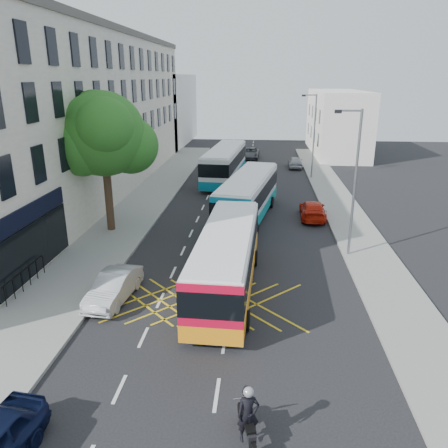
% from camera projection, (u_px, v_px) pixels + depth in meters
% --- Properties ---
extents(ground, '(120.00, 120.00, 0.00)m').
position_uv_depth(ground, '(217.00, 395.00, 14.01)').
color(ground, black).
rests_on(ground, ground).
extents(pavement_left, '(5.00, 70.00, 0.15)m').
position_uv_depth(pavement_left, '(112.00, 230.00, 28.83)').
color(pavement_left, gray).
rests_on(pavement_left, ground).
extents(pavement_right, '(3.00, 70.00, 0.15)m').
position_uv_depth(pavement_right, '(359.00, 237.00, 27.55)').
color(pavement_right, gray).
rests_on(pavement_right, ground).
extents(terrace_main, '(8.30, 45.00, 13.50)m').
position_uv_depth(terrace_main, '(78.00, 114.00, 36.08)').
color(terrace_main, beige).
rests_on(terrace_main, ground).
extents(terrace_far, '(8.00, 20.00, 10.00)m').
position_uv_depth(terrace_far, '(161.00, 110.00, 65.44)').
color(terrace_far, silver).
rests_on(terrace_far, ground).
extents(building_right, '(6.00, 18.00, 8.00)m').
position_uv_depth(building_right, '(337.00, 122.00, 57.16)').
color(building_right, silver).
rests_on(building_right, ground).
extents(street_tree, '(6.30, 5.70, 8.80)m').
position_uv_depth(street_tree, '(103.00, 135.00, 26.80)').
color(street_tree, '#382619').
rests_on(street_tree, pavement_left).
extents(lamp_near, '(1.45, 0.15, 8.00)m').
position_uv_depth(lamp_near, '(354.00, 177.00, 23.36)').
color(lamp_near, slate).
rests_on(lamp_near, pavement_right).
extents(lamp_far, '(1.45, 0.15, 8.00)m').
position_uv_depth(lamp_far, '(313.00, 132.00, 42.24)').
color(lamp_far, slate).
rests_on(lamp_far, pavement_right).
extents(railings, '(0.08, 5.60, 1.14)m').
position_uv_depth(railings, '(14.00, 288.00, 19.56)').
color(railings, black).
rests_on(railings, pavement_left).
extents(bus_near, '(2.89, 10.57, 2.95)m').
position_uv_depth(bus_near, '(227.00, 259.00, 20.52)').
color(bus_near, silver).
rests_on(bus_near, ground).
extents(bus_mid, '(4.36, 11.28, 3.10)m').
position_uv_depth(bus_mid, '(248.00, 196.00, 31.00)').
color(bus_mid, silver).
rests_on(bus_mid, ground).
extents(bus_far, '(3.60, 11.68, 3.23)m').
position_uv_depth(bus_far, '(225.00, 164.00, 42.23)').
color(bus_far, silver).
rests_on(bus_far, ground).
extents(motorbike, '(0.80, 2.07, 1.87)m').
position_uv_depth(motorbike, '(248.00, 417.00, 11.91)').
color(motorbike, black).
rests_on(motorbike, ground).
extents(parked_car_silver, '(1.79, 4.05, 1.29)m').
position_uv_depth(parked_car_silver, '(114.00, 287.00, 19.78)').
color(parked_car_silver, '#B6BABF').
rests_on(parked_car_silver, ground).
extents(red_hatchback, '(1.92, 4.40, 1.26)m').
position_uv_depth(red_hatchback, '(313.00, 210.00, 31.32)').
color(red_hatchback, red).
rests_on(red_hatchback, ground).
extents(distant_car_grey, '(2.28, 4.61, 1.26)m').
position_uv_depth(distant_car_grey, '(250.00, 153.00, 54.42)').
color(distant_car_grey, '#44474C').
rests_on(distant_car_grey, ground).
extents(distant_car_silver, '(1.65, 3.82, 1.28)m').
position_uv_depth(distant_car_silver, '(295.00, 162.00, 48.73)').
color(distant_car_silver, '#A7A8AE').
rests_on(distant_car_silver, ground).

